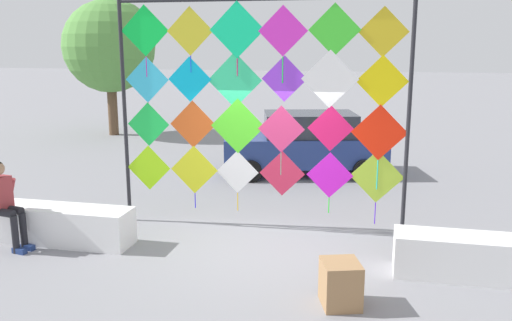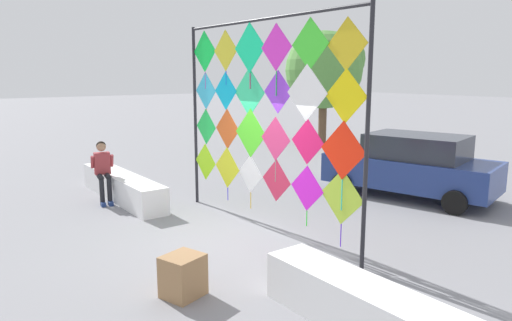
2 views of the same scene
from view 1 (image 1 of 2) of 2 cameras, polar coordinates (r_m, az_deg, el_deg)
ground at (r=8.99m, az=0.46°, el=-9.22°), size 120.00×120.00×0.00m
plaza_ledge_left at (r=10.09m, az=-23.42°, el=-5.98°), size 3.89×0.64×0.62m
kite_display_rack at (r=9.34m, az=0.48°, el=6.75°), size 5.09×0.16×4.07m
seated_vendor at (r=9.56m, az=-25.08°, el=-3.65°), size 0.67×0.55×1.47m
parked_car at (r=13.91m, az=5.25°, el=1.87°), size 4.36×2.69×1.58m
cardboard_box_large at (r=7.12m, az=8.94°, el=-12.77°), size 0.60×0.64×0.59m
tree_broadleaf at (r=20.60m, az=-14.99°, el=11.91°), size 3.29×3.60×4.86m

